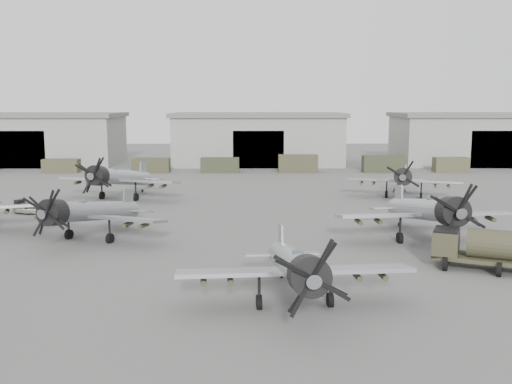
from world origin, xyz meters
TOP-DOWN VIEW (x-y plane):
  - ground at (0.00, 0.00)m, footprint 220.00×220.00m
  - hangar_left at (-38.00, 61.96)m, footprint 29.00×14.80m
  - hangar_center at (0.00, 61.96)m, footprint 29.00×14.80m
  - hangar_right at (38.00, 61.96)m, footprint 29.00×14.80m
  - support_truck_1 at (-29.79, 50.00)m, footprint 5.34×2.20m
  - support_truck_2 at (-16.25, 50.00)m, footprint 5.61×2.20m
  - support_truck_3 at (-5.85, 50.00)m, footprint 5.77×2.20m
  - support_truck_4 at (5.92, 50.00)m, footprint 5.88×2.20m
  - support_truck_5 at (18.88, 50.00)m, footprint 6.30×2.20m
  - support_truck_6 at (29.09, 50.00)m, footprint 5.09×2.20m
  - aircraft_near_1 at (1.28, -7.53)m, footprint 12.35×11.12m
  - aircraft_mid_1 at (-13.48, 6.87)m, footprint 12.33×11.13m
  - aircraft_mid_2 at (12.23, 6.24)m, footprint 13.69×12.32m
  - aircraft_far_0 at (-15.51, 25.40)m, footprint 13.59×12.23m
  - aircraft_far_1 at (15.69, 26.16)m, footprint 12.25×11.03m
  - fuel_tanker at (13.91, -0.86)m, footprint 7.18×4.77m
  - tug_trailer at (-21.23, 17.24)m, footprint 6.75×3.76m
  - ground_crew at (-16.16, 15.48)m, footprint 0.55×0.68m

SIDE VIEW (x-z plane):
  - ground at x=0.00m, z-range 0.00..0.00m
  - tug_trailer at x=-21.23m, z-range -0.17..1.19m
  - ground_crew at x=-16.16m, z-range 0.00..1.61m
  - support_truck_1 at x=-29.79m, z-range 0.00..2.02m
  - support_truck_2 at x=-16.25m, z-range 0.00..2.15m
  - support_truck_3 at x=-5.85m, z-range 0.00..2.20m
  - support_truck_6 at x=29.09m, z-range 0.00..2.24m
  - support_truck_5 at x=18.88m, z-range 0.00..2.56m
  - support_truck_4 at x=5.92m, z-range 0.00..2.64m
  - fuel_tanker at x=13.91m, z-range 0.19..2.84m
  - aircraft_far_1 at x=15.69m, z-range -0.22..4.67m
  - aircraft_near_1 at x=1.28m, z-range -0.22..4.70m
  - aircraft_mid_1 at x=-13.48m, z-range -0.23..4.76m
  - aircraft_far_0 at x=-15.51m, z-range -0.24..5.18m
  - aircraft_mid_2 at x=12.23m, z-range -0.25..5.20m
  - hangar_left at x=-38.00m, z-range 0.02..8.72m
  - hangar_center at x=0.00m, z-range 0.02..8.72m
  - hangar_right at x=38.00m, z-range 0.02..8.72m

